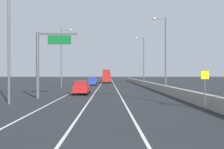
# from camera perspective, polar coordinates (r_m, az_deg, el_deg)

# --- Properties ---
(ground_plane) EXTENTS (320.00, 320.00, 0.00)m
(ground_plane) POSITION_cam_1_polar(r_m,az_deg,el_deg) (70.63, -0.83, -2.08)
(ground_plane) COLOR #26282B
(lane_stripe_left) EXTENTS (0.16, 130.00, 0.00)m
(lane_stripe_left) POSITION_cam_1_polar(r_m,az_deg,el_deg) (61.88, -5.93, -2.41)
(lane_stripe_left) COLOR silver
(lane_stripe_left) RESTS_ON ground_plane
(lane_stripe_center) EXTENTS (0.16, 130.00, 0.00)m
(lane_stripe_center) POSITION_cam_1_polar(r_m,az_deg,el_deg) (61.67, -2.69, -2.41)
(lane_stripe_center) COLOR silver
(lane_stripe_center) RESTS_ON ground_plane
(lane_stripe_right) EXTENTS (0.16, 130.00, 0.00)m
(lane_stripe_right) POSITION_cam_1_polar(r_m,az_deg,el_deg) (61.66, 0.57, -2.41)
(lane_stripe_right) COLOR silver
(lane_stripe_right) RESTS_ON ground_plane
(jersey_barrier_right) EXTENTS (0.60, 120.00, 1.10)m
(jersey_barrier_right) POSITION_cam_1_polar(r_m,az_deg,el_deg) (47.34, 9.05, -2.54)
(jersey_barrier_right) COLOR #9E998E
(jersey_barrier_right) RESTS_ON ground_plane
(overhead_sign_gantry) EXTENTS (4.68, 0.36, 7.50)m
(overhead_sign_gantry) POSITION_cam_1_polar(r_m,az_deg,el_deg) (29.79, -14.89, 3.88)
(overhead_sign_gantry) COLOR #47474C
(overhead_sign_gantry) RESTS_ON ground_plane
(speed_advisory_sign) EXTENTS (0.60, 0.11, 3.00)m
(speed_advisory_sign) POSITION_cam_1_polar(r_m,az_deg,el_deg) (20.39, 19.99, -2.76)
(speed_advisory_sign) COLOR #4C4C51
(speed_advisory_sign) RESTS_ON ground_plane
(lamp_post_right_second) EXTENTS (2.14, 0.44, 11.65)m
(lamp_post_right_second) POSITION_cam_1_polar(r_m,az_deg,el_deg) (41.00, 11.58, 5.49)
(lamp_post_right_second) COLOR #4C4C51
(lamp_post_right_second) RESTS_ON ground_plane
(lamp_post_right_third) EXTENTS (2.14, 0.44, 11.65)m
(lamp_post_right_third) POSITION_cam_1_polar(r_m,az_deg,el_deg) (62.93, 6.90, 3.64)
(lamp_post_right_third) COLOR #4C4C51
(lamp_post_right_third) RESTS_ON ground_plane
(lamp_post_left_near) EXTENTS (2.14, 0.44, 11.65)m
(lamp_post_left_near) POSITION_cam_1_polar(r_m,az_deg,el_deg) (25.39, -21.53, 8.76)
(lamp_post_left_near) COLOR #4C4C51
(lamp_post_left_near) RESTS_ON ground_plane
(lamp_post_left_mid) EXTENTS (2.14, 0.44, 11.65)m
(lamp_post_left_mid) POSITION_cam_1_polar(r_m,az_deg,el_deg) (51.27, -10.99, 4.42)
(lamp_post_left_mid) COLOR #4C4C51
(lamp_post_left_mid) RESTS_ON ground_plane
(car_blue_0) EXTENTS (1.94, 4.29, 1.97)m
(car_blue_0) POSITION_cam_1_polar(r_m,az_deg,el_deg) (61.64, -4.30, -1.51)
(car_blue_0) COLOR #1E389E
(car_blue_0) RESTS_ON ground_plane
(car_red_1) EXTENTS (1.97, 4.28, 1.86)m
(car_red_1) POSITION_cam_1_polar(r_m,az_deg,el_deg) (34.57, -6.77, -2.92)
(car_red_1) COLOR red
(car_red_1) RESTS_ON ground_plane
(car_gray_2) EXTENTS (2.09, 4.08, 2.00)m
(car_gray_2) POSITION_cam_1_polar(r_m,az_deg,el_deg) (97.39, -4.58, -0.87)
(car_gray_2) COLOR slate
(car_gray_2) RESTS_ON ground_plane
(box_truck) EXTENTS (2.65, 7.69, 4.07)m
(box_truck) POSITION_cam_1_polar(r_m,az_deg,el_deg) (76.13, -1.26, -0.52)
(box_truck) COLOR #A51E19
(box_truck) RESTS_ON ground_plane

